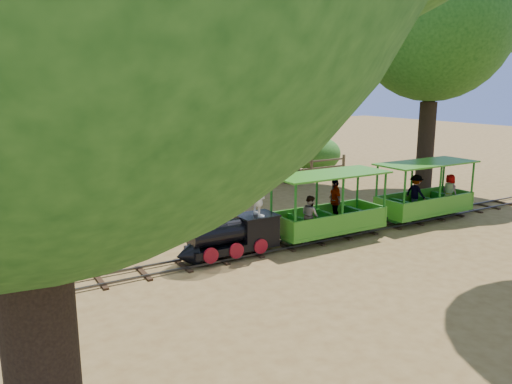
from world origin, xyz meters
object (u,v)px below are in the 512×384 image
carriage_front (327,212)px  fence (174,180)px  carriage_rear (426,197)px  locomotive (224,190)px

carriage_front → fence: carriage_front is taller
carriage_front → fence: 8.13m
carriage_front → fence: bearing=100.7°
carriage_rear → fence: size_ratio=0.19×
carriage_front → carriage_rear: 4.10m
carriage_rear → fence: (-5.60, 8.01, -0.20)m
carriage_front → locomotive: bearing=179.1°
carriage_rear → fence: carriage_rear is taller
locomotive → fence: (1.81, 7.94, -1.22)m
carriage_rear → locomotive: bearing=179.4°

